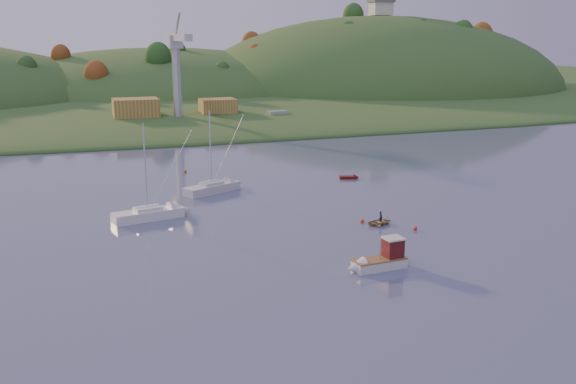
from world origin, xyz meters
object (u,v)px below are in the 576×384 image
object	(u,v)px
sailboat_far	(212,187)
fishing_boat	(376,261)
canoe	(381,222)
red_tender	(352,177)
sailboat_near	(148,213)

from	to	relation	value
sailboat_far	fishing_boat	bearing A→B (deg)	-102.48
canoe	red_tender	size ratio (longest dim) A/B	0.93
sailboat_near	sailboat_far	size ratio (longest dim) A/B	1.00
canoe	red_tender	xyz separation A→B (m)	(7.33, 24.65, -0.10)
sailboat_near	sailboat_far	distance (m)	15.53
sailboat_near	canoe	xyz separation A→B (m)	(26.51, -11.40, -0.45)
sailboat_far	red_tender	xyz separation A→B (m)	(23.28, 1.86, -0.54)
canoe	red_tender	world-z (taller)	red_tender
sailboat_near	red_tender	world-z (taller)	sailboat_near
sailboat_far	red_tender	bearing A→B (deg)	-21.03
fishing_boat	red_tender	distance (m)	41.07
fishing_boat	sailboat_near	xyz separation A→B (m)	(-19.07, 25.06, -0.12)
canoe	fishing_boat	bearing A→B (deg)	142.67
fishing_boat	canoe	distance (m)	15.57
sailboat_far	red_tender	distance (m)	23.36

